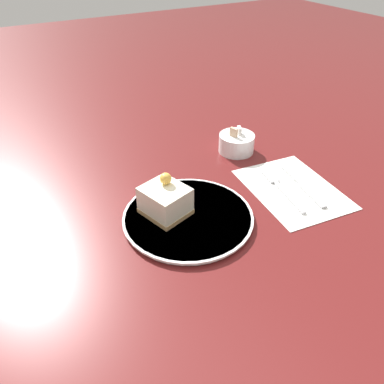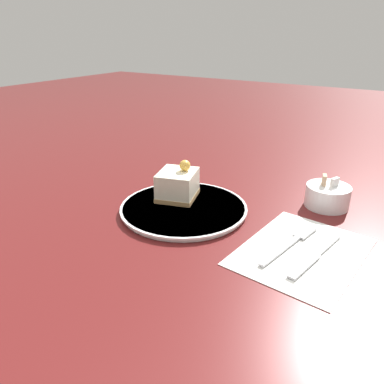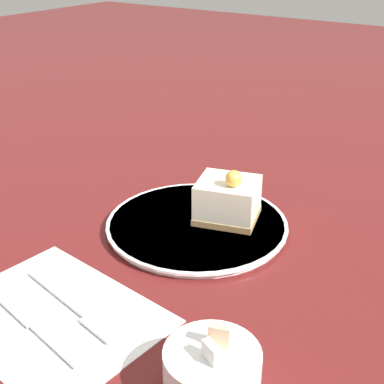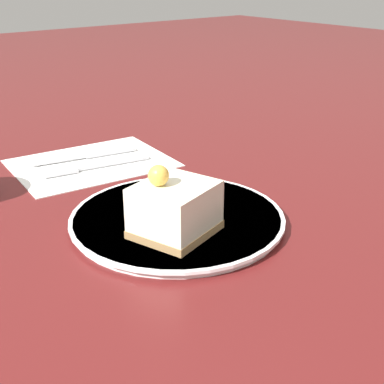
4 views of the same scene
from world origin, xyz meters
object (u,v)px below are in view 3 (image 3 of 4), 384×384
object	(u,v)px
plate	(197,225)
sugar_bowl	(212,371)
cake_slice	(228,199)
knife	(25,318)
fork	(78,309)

from	to	relation	value
plate	sugar_bowl	size ratio (longest dim) A/B	2.87
cake_slice	knife	world-z (taller)	cake_slice
plate	fork	world-z (taller)	plate
plate	sugar_bowl	bearing A→B (deg)	36.76
cake_slice	fork	world-z (taller)	cake_slice
plate	sugar_bowl	xyz separation A→B (m)	(0.24, 0.18, 0.02)
cake_slice	sugar_bowl	world-z (taller)	cake_slice
plate	cake_slice	size ratio (longest dim) A/B	2.48
cake_slice	fork	distance (m)	0.27
knife	plate	bearing A→B (deg)	-177.85
knife	sugar_bowl	size ratio (longest dim) A/B	1.89
knife	sugar_bowl	bearing A→B (deg)	109.25
fork	sugar_bowl	size ratio (longest dim) A/B	1.87
knife	cake_slice	bearing A→B (deg)	177.76
fork	knife	xyz separation A→B (m)	(0.04, -0.04, 0.00)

